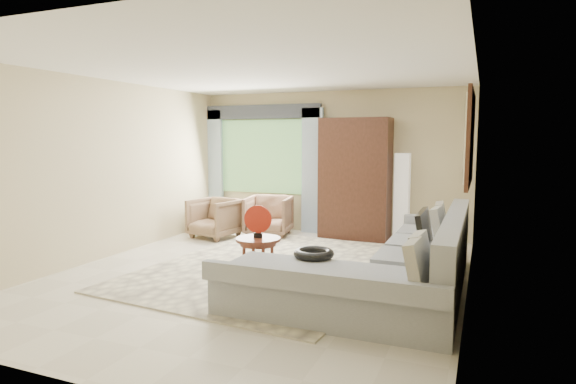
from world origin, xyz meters
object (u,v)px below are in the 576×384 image
at_px(armchair_left, 215,218).
at_px(potted_plant, 200,216).
at_px(sectional_sofa, 398,271).
at_px(floor_lamp, 402,197).
at_px(tv_screen, 425,232).
at_px(armoire, 355,179).
at_px(coffee_table, 258,259).
at_px(armchair_right, 269,216).

bearing_deg(armchair_left, potted_plant, 154.27).
bearing_deg(sectional_sofa, floor_lamp, 98.33).
distance_m(tv_screen, armchair_left, 4.26).
relative_size(tv_screen, potted_plant, 1.32).
height_order(armchair_left, armoire, armoire).
distance_m(coffee_table, armoire, 3.12).
height_order(coffee_table, armchair_right, armchair_right).
bearing_deg(floor_lamp, potted_plant, -171.89).
distance_m(coffee_table, armchair_left, 2.81).
distance_m(tv_screen, floor_lamp, 2.92).
distance_m(tv_screen, potted_plant, 4.97).
relative_size(tv_screen, coffee_table, 1.35).
bearing_deg(sectional_sofa, armchair_right, 137.28).
distance_m(armchair_right, floor_lamp, 2.36).
bearing_deg(potted_plant, armchair_right, 3.35).
distance_m(sectional_sofa, coffee_table, 1.67).
xyz_separation_m(armchair_left, armchair_right, (0.82, 0.52, 0.01)).
bearing_deg(tv_screen, armchair_right, 141.36).
relative_size(armchair_right, potted_plant, 1.41).
height_order(sectional_sofa, armoire, armoire).
bearing_deg(potted_plant, armoire, 9.16).
distance_m(tv_screen, armoire, 3.17).
bearing_deg(floor_lamp, armchair_left, -162.84).
bearing_deg(armchair_right, potted_plant, 173.39).
relative_size(armchair_left, armchair_right, 0.97).
xyz_separation_m(coffee_table, potted_plant, (-2.45, 2.53, -0.01)).
xyz_separation_m(tv_screen, armchair_right, (-2.99, 2.39, -0.36)).
xyz_separation_m(coffee_table, armchair_left, (-1.87, 2.10, 0.06)).
bearing_deg(armchair_left, floor_lamp, 28.36).
distance_m(armchair_left, potted_plant, 0.73).
distance_m(coffee_table, armchair_right, 2.82).
bearing_deg(tv_screen, sectional_sofa, -155.06).
relative_size(coffee_table, potted_plant, 0.98).
height_order(coffee_table, potted_plant, potted_plant).
distance_m(armchair_left, armoire, 2.57).
bearing_deg(potted_plant, coffee_table, -46.01).
distance_m(armchair_right, potted_plant, 1.40).
bearing_deg(sectional_sofa, tv_screen, 24.94).
bearing_deg(floor_lamp, tv_screen, -76.12).
height_order(tv_screen, armoire, armoire).
bearing_deg(armoire, armchair_left, -158.70).
distance_m(potted_plant, armoire, 3.02).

